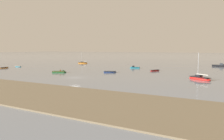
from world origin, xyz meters
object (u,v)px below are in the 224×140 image
at_px(motorboat_moored_0, 220,66).
at_px(sailboat_moored_1, 83,63).
at_px(rowboat_moored_4, 4,68).
at_px(sailboat_moored_0, 200,78).
at_px(rowboat_moored_3, 110,72).
at_px(rowboat_moored_0, 155,71).
at_px(motorboat_moored_2, 61,72).
at_px(motorboat_moored_3, 134,68).
at_px(rowboat_moored_2, 18,67).

distance_m(motorboat_moored_0, sailboat_moored_1, 68.33).
xyz_separation_m(motorboat_moored_0, rowboat_moored_4, (-78.34, -52.32, -0.18)).
distance_m(sailboat_moored_0, motorboat_moored_0, 49.38).
xyz_separation_m(motorboat_moored_0, rowboat_moored_3, (-32.02, -45.60, -0.15)).
bearing_deg(rowboat_moored_4, rowboat_moored_0, 109.22).
xyz_separation_m(motorboat_moored_2, motorboat_moored_3, (15.14, 27.32, 0.01)).
relative_size(rowboat_moored_2, sailboat_moored_1, 0.56).
xyz_separation_m(motorboat_moored_0, motorboat_moored_2, (-46.38, -53.95, -0.12)).
bearing_deg(motorboat_moored_3, sailboat_moored_1, -37.73).
distance_m(motorboat_moored_0, motorboat_moored_2, 71.15).
bearing_deg(motorboat_moored_0, motorboat_moored_3, -146.37).
distance_m(sailboat_moored_0, motorboat_moored_3, 36.13).
bearing_deg(rowboat_moored_2, sailboat_moored_0, 169.11).
bearing_deg(motorboat_moored_2, sailboat_moored_1, 87.53).
relative_size(motorboat_moored_2, motorboat_moored_3, 1.13).
distance_m(rowboat_moored_3, motorboat_moored_3, 18.99).
distance_m(sailboat_moored_0, sailboat_moored_1, 73.51).
xyz_separation_m(rowboat_moored_3, motorboat_moored_3, (0.79, 18.97, 0.05)).
xyz_separation_m(rowboat_moored_0, rowboat_moored_2, (-59.05, -11.11, -0.03)).
bearing_deg(sailboat_moored_0, sailboat_moored_1, 3.56).
xyz_separation_m(motorboat_moored_2, rowboat_moored_4, (-31.97, 1.64, -0.06)).
distance_m(rowboat_moored_0, rowboat_moored_3, 16.82).
distance_m(motorboat_moored_0, rowboat_moored_3, 55.72).
bearing_deg(sailboat_moored_1, rowboat_moored_0, 141.81).
bearing_deg(sailboat_moored_0, motorboat_moored_2, 39.22).
bearing_deg(rowboat_moored_3, rowboat_moored_0, -163.40).
relative_size(motorboat_moored_0, rowboat_moored_3, 1.33).
bearing_deg(rowboat_moored_2, rowboat_moored_0, -176.95).
height_order(rowboat_moored_0, motorboat_moored_3, motorboat_moored_3).
distance_m(motorboat_moored_2, rowboat_moored_4, 32.01).
bearing_deg(sailboat_moored_0, rowboat_moored_2, 29.78).
bearing_deg(motorboat_moored_2, motorboat_moored_0, 20.00).
distance_m(rowboat_moored_2, motorboat_moored_2, 33.91).
bearing_deg(motorboat_moored_0, sailboat_moored_1, -175.78).
bearing_deg(motorboat_moored_2, rowboat_moored_2, 135.26).
xyz_separation_m(motorboat_moored_0, motorboat_moored_3, (-31.24, -26.63, -0.11)).
distance_m(rowboat_moored_0, sailboat_moored_1, 51.42).
relative_size(motorboat_moored_0, sailboat_moored_1, 1.00).
height_order(motorboat_moored_0, rowboat_moored_4, motorboat_moored_0).
bearing_deg(motorboat_moored_3, rowboat_moored_2, 3.91).
bearing_deg(rowboat_moored_3, rowboat_moored_2, -28.69).
height_order(rowboat_moored_0, motorboat_moored_2, motorboat_moored_2).
relative_size(rowboat_moored_0, rowboat_moored_2, 1.25).
relative_size(rowboat_moored_0, rowboat_moored_3, 0.94).
bearing_deg(sailboat_moored_0, rowboat_moored_4, 35.37).
bearing_deg(rowboat_moored_3, motorboat_moored_3, -120.24).
bearing_deg(rowboat_moored_0, motorboat_moored_2, -24.74).
distance_m(sailboat_moored_1, motorboat_moored_3, 38.31).
xyz_separation_m(sailboat_moored_0, rowboat_moored_2, (-75.97, 4.35, -0.18)).
distance_m(motorboat_moored_0, rowboat_moored_4, 94.21).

